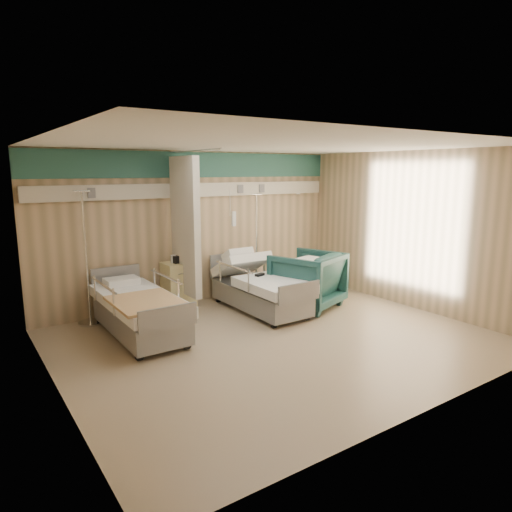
# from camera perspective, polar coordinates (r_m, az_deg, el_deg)

# --- Properties ---
(ground) EXTENTS (6.00, 5.00, 0.00)m
(ground) POSITION_cam_1_polar(r_m,az_deg,el_deg) (6.84, 2.64, -10.37)
(ground) COLOR gray
(ground) RESTS_ON ground
(room_walls) EXTENTS (6.04, 5.04, 2.82)m
(room_walls) POSITION_cam_1_polar(r_m,az_deg,el_deg) (6.60, 1.23, 5.52)
(room_walls) COLOR tan
(room_walls) RESTS_ON ground
(bed_right) EXTENTS (1.00, 2.16, 0.63)m
(bed_right) POSITION_cam_1_polar(r_m,az_deg,el_deg) (8.08, 0.52, -4.69)
(bed_right) COLOR white
(bed_right) RESTS_ON ground
(bed_left) EXTENTS (1.00, 2.16, 0.63)m
(bed_left) POSITION_cam_1_polar(r_m,az_deg,el_deg) (7.10, -14.33, -7.19)
(bed_left) COLOR white
(bed_left) RESTS_ON ground
(bedside_cabinet) EXTENTS (0.50, 0.48, 0.85)m
(bedside_cabinet) POSITION_cam_1_polar(r_m,az_deg,el_deg) (8.26, -9.68, -3.71)
(bedside_cabinet) COLOR #D8CA87
(bedside_cabinet) RESTS_ON ground
(visitor_armchair) EXTENTS (1.39, 1.41, 1.01)m
(visitor_armchair) POSITION_cam_1_polar(r_m,az_deg,el_deg) (8.31, 6.45, -2.95)
(visitor_armchair) COLOR #1C4846
(visitor_armchair) RESTS_ON ground
(waffle_blanket) EXTENTS (0.66, 0.61, 0.06)m
(waffle_blanket) POSITION_cam_1_polar(r_m,az_deg,el_deg) (8.17, 6.87, 0.66)
(waffle_blanket) COLOR white
(waffle_blanket) RESTS_ON visitor_armchair
(iv_stand_right) EXTENTS (0.36, 0.36, 2.01)m
(iv_stand_right) POSITION_cam_1_polar(r_m,az_deg,el_deg) (9.01, 0.04, -2.43)
(iv_stand_right) COLOR silver
(iv_stand_right) RESTS_ON ground
(iv_stand_left) EXTENTS (0.38, 0.38, 2.15)m
(iv_stand_left) POSITION_cam_1_polar(r_m,az_deg,el_deg) (7.84, -20.16, -4.87)
(iv_stand_left) COLOR silver
(iv_stand_left) RESTS_ON ground
(call_remote) EXTENTS (0.20, 0.14, 0.04)m
(call_remote) POSITION_cam_1_polar(r_m,az_deg,el_deg) (8.00, 0.48, -2.35)
(call_remote) COLOR black
(call_remote) RESTS_ON bed_right
(tan_blanket) EXTENTS (0.89, 1.12, 0.04)m
(tan_blanket) POSITION_cam_1_polar(r_m,az_deg,el_deg) (6.57, -13.56, -5.57)
(tan_blanket) COLOR tan
(tan_blanket) RESTS_ON bed_left
(toiletry_bag) EXTENTS (0.27, 0.19, 0.13)m
(toiletry_bag) POSITION_cam_1_polar(r_m,az_deg,el_deg) (8.15, -9.62, -0.36)
(toiletry_bag) COLOR black
(toiletry_bag) RESTS_ON bedside_cabinet
(white_cup) EXTENTS (0.12, 0.12, 0.14)m
(white_cup) POSITION_cam_1_polar(r_m,az_deg,el_deg) (8.13, -10.28, -0.37)
(white_cup) COLOR white
(white_cup) RESTS_ON bedside_cabinet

